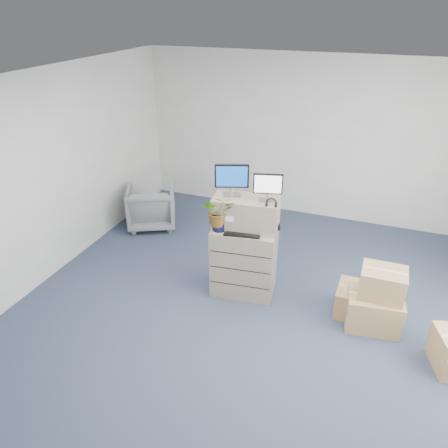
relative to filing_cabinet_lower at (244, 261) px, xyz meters
The scene contains 16 objects.
ground 0.97m from the filing_cabinet_lower, 69.32° to the right, with size 7.00×7.00×0.00m, color #2A314B.
wall_back 2.88m from the filing_cabinet_lower, 83.70° to the left, with size 6.00×0.02×2.80m, color #B5B3AC.
filing_cabinet_lower is the anchor object (origin of this frame).
filing_cabinet_upper 0.68m from the filing_cabinet_lower, 96.73° to the left, with size 0.82×0.41×0.41m, color tan.
monitor_left 1.14m from the filing_cabinet_lower, 167.31° to the left, with size 0.40×0.22×0.41m.
monitor_right 1.11m from the filing_cabinet_lower, 12.54° to the left, with size 0.35×0.18×0.35m.
headphones 0.99m from the filing_cabinet_lower, 10.10° to the right, with size 0.13×0.13×0.01m, color black.
keyboard 0.51m from the filing_cabinet_lower, 82.77° to the right, with size 0.45×0.19×0.02m, color black.
mouse 0.59m from the filing_cabinet_lower, 11.25° to the right, with size 0.09×0.05×0.03m, color silver.
water_bottle 0.60m from the filing_cabinet_lower, 13.94° to the left, with size 0.06×0.06×0.22m, color gray.
phone_dock 0.52m from the filing_cabinet_lower, 124.06° to the left, with size 0.05×0.05×0.11m.
external_drive 0.62m from the filing_cabinet_lower, 24.89° to the left, with size 0.18×0.14×0.06m, color black.
tissue_box 0.65m from the filing_cabinet_lower, 18.33° to the left, with size 0.20×0.10×0.07m, color #3C97CE.
potted_plant 0.78m from the filing_cabinet_lower, 150.79° to the right, with size 0.48×0.50×0.41m.
office_chair 2.45m from the filing_cabinet_lower, 149.02° to the left, with size 0.78×0.73×0.80m, color slate.
cardboard_boxes 1.94m from the filing_cabinet_lower, ahead, with size 1.77×1.12×0.79m.
Camera 1 is at (1.19, -3.84, 3.57)m, focal length 35.00 mm.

